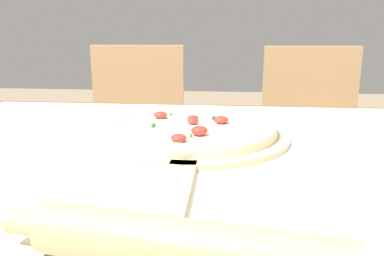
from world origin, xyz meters
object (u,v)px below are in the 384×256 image
(chair_left, at_px, (137,138))
(chair_right, at_px, (312,143))
(rolling_pin, at_px, (187,247))
(pizza_peel, at_px, (192,138))
(pizza, at_px, (193,127))

(chair_left, distance_m, chair_right, 0.71)
(rolling_pin, relative_size, chair_right, 0.46)
(rolling_pin, xyz_separation_m, chair_right, (0.37, 1.23, -0.25))
(pizza_peel, height_order, pizza, pizza)
(pizza, xyz_separation_m, rolling_pin, (0.04, -0.47, 0.00))
(chair_left, relative_size, chair_right, 1.00)
(rolling_pin, distance_m, chair_right, 1.31)
(chair_left, bearing_deg, pizza_peel, -73.55)
(pizza_peel, relative_size, chair_right, 0.72)
(pizza, bearing_deg, rolling_pin, -85.49)
(chair_right, bearing_deg, chair_left, 175.17)
(pizza, bearing_deg, chair_left, 111.63)
(pizza, distance_m, chair_right, 0.90)
(chair_left, bearing_deg, pizza, -72.98)
(pizza, relative_size, chair_left, 0.40)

